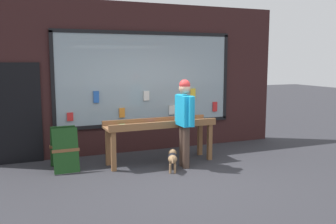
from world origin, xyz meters
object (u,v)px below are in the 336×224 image
object	(u,v)px
display_table_main	(160,128)
small_dog	(173,158)
person_browsing	(185,116)
sandwich_board_sign	(64,148)

from	to	relation	value
display_table_main	small_dog	xyz separation A→B (m)	(0.00, -0.67, -0.47)
small_dog	person_browsing	bearing A→B (deg)	-40.58
person_browsing	small_dog	distance (m)	0.87
display_table_main	sandwich_board_sign	size ratio (longest dim) A/B	2.75
person_browsing	small_dog	size ratio (longest dim) A/B	3.08
display_table_main	small_dog	world-z (taller)	display_table_main
display_table_main	person_browsing	bearing A→B (deg)	-57.05
display_table_main	person_browsing	world-z (taller)	person_browsing
display_table_main	sandwich_board_sign	distance (m)	1.97
display_table_main	small_dog	size ratio (longest dim) A/B	4.06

